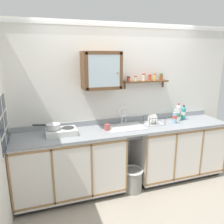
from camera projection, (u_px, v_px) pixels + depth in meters
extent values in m
plane|color=#9E9384|center=(133.00, 194.00, 3.33)|extent=(6.32, 6.32, 0.00)
cube|color=silver|center=(120.00, 105.00, 3.58)|extent=(3.92, 0.05, 2.49)
cube|color=white|center=(122.00, 25.00, 3.25)|extent=(3.92, 0.02, 0.05)
cube|color=black|center=(71.00, 192.00, 3.33)|extent=(1.48, 0.54, 0.08)
cube|color=silver|center=(70.00, 164.00, 3.19)|extent=(1.51, 0.60, 0.85)
cube|color=#997047|center=(72.00, 147.00, 2.81)|extent=(1.51, 0.01, 0.03)
cube|color=#997047|center=(74.00, 200.00, 3.00)|extent=(1.51, 0.01, 0.03)
cube|color=#997047|center=(10.00, 185.00, 2.68)|extent=(0.02, 0.01, 0.78)
cube|color=#997047|center=(53.00, 178.00, 2.83)|extent=(0.02, 0.01, 0.78)
cube|color=#997047|center=(92.00, 172.00, 2.99)|extent=(0.02, 0.01, 0.78)
cube|color=#997047|center=(127.00, 166.00, 3.14)|extent=(0.02, 0.01, 0.78)
cube|color=black|center=(174.00, 172.00, 3.88)|extent=(1.43, 0.54, 0.08)
cube|color=silver|center=(177.00, 148.00, 3.74)|extent=(1.46, 0.60, 0.85)
cube|color=#997047|center=(191.00, 132.00, 3.37)|extent=(1.46, 0.01, 0.03)
cube|color=#997047|center=(187.00, 177.00, 3.55)|extent=(1.46, 0.01, 0.03)
cube|color=#997047|center=(147.00, 163.00, 3.24)|extent=(0.02, 0.01, 0.78)
cube|color=#997047|center=(175.00, 158.00, 3.39)|extent=(0.02, 0.01, 0.78)
cube|color=#997047|center=(202.00, 153.00, 3.54)|extent=(0.02, 0.01, 0.78)
cube|color=gray|center=(128.00, 129.00, 3.35)|extent=(3.28, 0.63, 0.03)
cube|color=gray|center=(121.00, 120.00, 3.60)|extent=(3.28, 0.02, 0.08)
cube|color=silver|center=(126.00, 127.00, 3.36)|extent=(0.56, 0.38, 0.01)
cube|color=slate|center=(125.00, 136.00, 3.39)|extent=(0.48, 0.31, 0.01)
cube|color=slate|center=(122.00, 129.00, 3.52)|extent=(0.48, 0.01, 0.14)
cube|color=slate|center=(130.00, 135.00, 3.23)|extent=(0.48, 0.01, 0.14)
cylinder|color=#4C4C51|center=(125.00, 136.00, 3.39)|extent=(0.04, 0.04, 0.01)
cylinder|color=silver|center=(122.00, 123.00, 3.56)|extent=(0.05, 0.05, 0.02)
cylinder|color=silver|center=(122.00, 116.00, 3.53)|extent=(0.02, 0.02, 0.20)
torus|color=silver|center=(124.00, 111.00, 3.43)|extent=(0.18, 0.02, 0.18)
cylinder|color=silver|center=(125.00, 120.00, 3.57)|extent=(0.02, 0.02, 0.06)
cube|color=silver|center=(61.00, 132.00, 3.05)|extent=(0.42, 0.28, 0.08)
cylinder|color=#2D2D2D|center=(53.00, 129.00, 3.03)|extent=(0.17, 0.17, 0.01)
cylinder|color=#2D2D2D|center=(68.00, 128.00, 3.09)|extent=(0.17, 0.17, 0.01)
cylinder|color=black|center=(54.00, 136.00, 2.91)|extent=(0.03, 0.02, 0.03)
cylinder|color=black|center=(70.00, 134.00, 2.97)|extent=(0.03, 0.02, 0.03)
cylinder|color=silver|center=(53.00, 127.00, 3.02)|extent=(0.18, 0.18, 0.07)
torus|color=silver|center=(53.00, 124.00, 3.01)|extent=(0.19, 0.19, 0.01)
cylinder|color=black|center=(39.00, 125.00, 3.01)|extent=(0.18, 0.07, 0.02)
cylinder|color=#8CB7E0|center=(175.00, 118.00, 3.56)|extent=(0.07, 0.07, 0.18)
cone|color=#8CB7E0|center=(175.00, 112.00, 3.53)|extent=(0.07, 0.07, 0.03)
cylinder|color=white|center=(175.00, 110.00, 3.53)|extent=(0.03, 0.03, 0.02)
cylinder|color=#D84C3F|center=(175.00, 117.00, 3.55)|extent=(0.07, 0.07, 0.05)
cylinder|color=white|center=(178.00, 114.00, 3.67)|extent=(0.07, 0.07, 0.24)
cone|color=white|center=(179.00, 106.00, 3.64)|extent=(0.07, 0.07, 0.03)
cylinder|color=red|center=(179.00, 104.00, 3.63)|extent=(0.03, 0.03, 0.02)
cylinder|color=#4C9959|center=(178.00, 115.00, 3.68)|extent=(0.08, 0.08, 0.07)
cylinder|color=teal|center=(183.00, 114.00, 3.75)|extent=(0.07, 0.07, 0.20)
cone|color=teal|center=(184.00, 107.00, 3.72)|extent=(0.07, 0.07, 0.03)
cylinder|color=#262626|center=(184.00, 106.00, 3.72)|extent=(0.03, 0.03, 0.02)
cylinder|color=white|center=(183.00, 113.00, 3.75)|extent=(0.07, 0.07, 0.05)
cube|color=#B2B2B7|center=(154.00, 124.00, 3.52)|extent=(0.29, 0.23, 0.01)
cylinder|color=#4C4F54|center=(149.00, 123.00, 3.37)|extent=(0.01, 0.01, 0.12)
cylinder|color=#4C4F54|center=(165.00, 121.00, 3.45)|extent=(0.01, 0.01, 0.12)
cylinder|color=#4C4F54|center=(143.00, 119.00, 3.56)|extent=(0.01, 0.01, 0.12)
cylinder|color=#4C4F54|center=(158.00, 117.00, 3.64)|extent=(0.01, 0.01, 0.12)
cylinder|color=#4C4F54|center=(157.00, 118.00, 3.40)|extent=(0.27, 0.01, 0.01)
cylinder|color=#4C4F54|center=(151.00, 115.00, 3.59)|extent=(0.27, 0.01, 0.01)
cylinder|color=white|center=(150.00, 119.00, 3.48)|extent=(0.01, 0.14, 0.14)
cylinder|color=white|center=(152.00, 119.00, 3.49)|extent=(0.01, 0.16, 0.16)
cylinder|color=white|center=(155.00, 119.00, 3.51)|extent=(0.01, 0.16, 0.16)
cylinder|color=#B24C47|center=(107.00, 127.00, 3.24)|extent=(0.08, 0.08, 0.09)
torus|color=#B24C47|center=(108.00, 126.00, 3.28)|extent=(0.04, 0.06, 0.06)
cube|color=brown|center=(101.00, 70.00, 3.16)|extent=(0.54, 0.30, 0.53)
cube|color=silver|center=(104.00, 71.00, 3.02)|extent=(0.45, 0.01, 0.43)
cube|color=brown|center=(87.00, 71.00, 2.94)|extent=(0.04, 0.01, 0.50)
cube|color=brown|center=(121.00, 71.00, 3.09)|extent=(0.04, 0.01, 0.50)
cube|color=brown|center=(104.00, 53.00, 2.96)|extent=(0.51, 0.01, 0.04)
cube|color=brown|center=(105.00, 89.00, 3.08)|extent=(0.51, 0.01, 0.04)
sphere|color=olive|center=(118.00, 73.00, 3.07)|extent=(0.02, 0.02, 0.02)
cube|color=brown|center=(146.00, 81.00, 3.52)|extent=(0.74, 0.14, 0.02)
cube|color=brown|center=(125.00, 86.00, 3.48)|extent=(0.02, 0.03, 0.10)
cube|color=brown|center=(163.00, 84.00, 3.69)|extent=(0.02, 0.03, 0.10)
cylinder|color=#CC4C33|center=(129.00, 79.00, 3.42)|extent=(0.05, 0.05, 0.06)
cylinder|color=black|center=(129.00, 77.00, 3.41)|extent=(0.05, 0.05, 0.02)
cylinder|color=silver|center=(136.00, 79.00, 3.44)|extent=(0.04, 0.04, 0.06)
cylinder|color=red|center=(136.00, 77.00, 3.43)|extent=(0.04, 0.04, 0.02)
cylinder|color=silver|center=(144.00, 78.00, 3.48)|extent=(0.05, 0.05, 0.09)
cylinder|color=red|center=(144.00, 74.00, 3.47)|extent=(0.05, 0.05, 0.02)
cylinder|color=#CC4C33|center=(150.00, 78.00, 3.53)|extent=(0.05, 0.05, 0.07)
cylinder|color=red|center=(150.00, 75.00, 3.52)|extent=(0.05, 0.05, 0.02)
cylinder|color=#E0C659|center=(155.00, 77.00, 3.56)|extent=(0.04, 0.04, 0.09)
cylinder|color=red|center=(155.00, 74.00, 3.55)|extent=(0.04, 0.04, 0.02)
cylinder|color=brown|center=(161.00, 77.00, 3.60)|extent=(0.05, 0.05, 0.09)
cylinder|color=#33723F|center=(161.00, 74.00, 3.59)|extent=(0.05, 0.05, 0.02)
cube|color=#262D38|center=(3.00, 123.00, 2.59)|extent=(0.01, 0.61, 0.62)
cube|color=white|center=(2.00, 123.00, 2.59)|extent=(0.02, 0.66, 0.66)
cube|color=white|center=(4.00, 123.00, 2.60)|extent=(0.01, 0.02, 0.62)
cube|color=white|center=(5.00, 132.00, 2.62)|extent=(0.01, 0.61, 0.02)
cube|color=white|center=(3.00, 114.00, 2.57)|extent=(0.01, 0.61, 0.02)
cylinder|color=gray|center=(133.00, 180.00, 3.39)|extent=(0.28, 0.28, 0.34)
torus|color=white|center=(133.00, 170.00, 3.34)|extent=(0.31, 0.31, 0.03)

